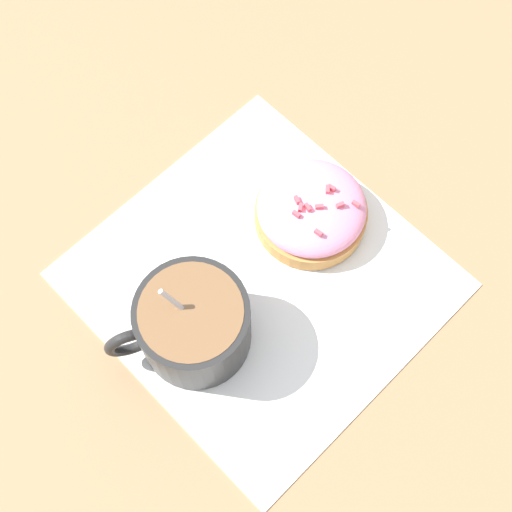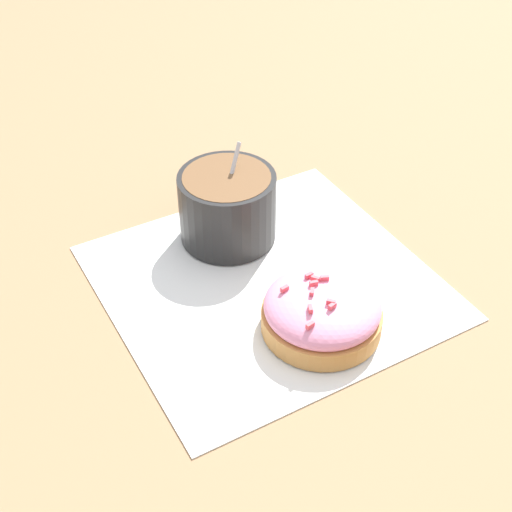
{
  "view_description": "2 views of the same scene",
  "coord_description": "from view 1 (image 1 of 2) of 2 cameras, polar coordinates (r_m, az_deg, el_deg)",
  "views": [
    {
      "loc": [
        -0.16,
        -0.16,
        0.59
      ],
      "look_at": [
        0.0,
        0.01,
        0.04
      ],
      "focal_mm": 50.0,
      "sensor_mm": 36.0,
      "label": 1
    },
    {
      "loc": [
        0.41,
        -0.25,
        0.43
      ],
      "look_at": [
        0.0,
        -0.01,
        0.04
      ],
      "focal_mm": 50.0,
      "sensor_mm": 36.0,
      "label": 2
    }
  ],
  "objects": [
    {
      "name": "frosted_pastry",
      "position": [
        0.64,
        4.44,
        3.68
      ],
      "size": [
        0.1,
        0.1,
        0.04
      ],
      "color": "#C18442",
      "rests_on": "paper_napkin"
    },
    {
      "name": "coffee_cup",
      "position": [
        0.58,
        -5.31,
        -5.24
      ],
      "size": [
        0.11,
        0.09,
        0.1
      ],
      "color": "black",
      "rests_on": "paper_napkin"
    },
    {
      "name": "paper_napkin",
      "position": [
        0.63,
        0.35,
        -1.87
      ],
      "size": [
        0.27,
        0.28,
        0.0
      ],
      "color": "white",
      "rests_on": "ground_plane"
    },
    {
      "name": "ground_plane",
      "position": [
        0.63,
        0.35,
        -1.92
      ],
      "size": [
        3.0,
        3.0,
        0.0
      ],
      "primitive_type": "plane",
      "color": "#93704C"
    }
  ]
}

